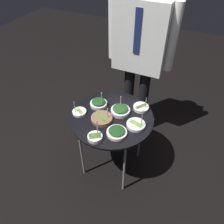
% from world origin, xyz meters
% --- Properties ---
extents(ground_plane, '(8.00, 8.00, 0.00)m').
position_xyz_m(ground_plane, '(0.00, 0.00, 0.00)').
color(ground_plane, black).
extents(serving_cart, '(0.71, 0.71, 0.68)m').
position_xyz_m(serving_cart, '(0.00, 0.00, 0.64)').
color(serving_cart, black).
rests_on(serving_cart, ground_plane).
extents(bowl_asparagus_front_left, '(0.15, 0.15, 0.18)m').
position_xyz_m(bowl_asparagus_front_left, '(0.22, -0.02, 0.70)').
color(bowl_asparagus_front_left, silver).
rests_on(bowl_asparagus_front_left, serving_cart).
extents(bowl_spinach_center, '(0.16, 0.16, 0.14)m').
position_xyz_m(bowl_spinach_center, '(0.04, 0.08, 0.71)').
color(bowl_spinach_center, silver).
rests_on(bowl_spinach_center, serving_cart).
extents(bowl_spinach_back_left, '(0.15, 0.15, 0.16)m').
position_xyz_m(bowl_spinach_back_left, '(-0.17, 0.08, 0.71)').
color(bowl_spinach_back_left, silver).
rests_on(bowl_spinach_back_left, serving_cart).
extents(bowl_asparagus_far_rim, '(0.18, 0.18, 0.12)m').
position_xyz_m(bowl_asparagus_far_rim, '(-0.06, -0.07, 0.70)').
color(bowl_asparagus_far_rim, brown).
rests_on(bowl_asparagus_far_rim, serving_cart).
extents(bowl_spinach_mid_left, '(0.16, 0.16, 0.05)m').
position_xyz_m(bowl_spinach_mid_left, '(0.12, -0.17, 0.70)').
color(bowl_spinach_mid_left, silver).
rests_on(bowl_spinach_mid_left, serving_cart).
extents(bowl_asparagus_front_right, '(0.14, 0.14, 0.13)m').
position_xyz_m(bowl_asparagus_front_right, '(0.19, 0.19, 0.70)').
color(bowl_asparagus_front_right, silver).
rests_on(bowl_asparagus_front_right, serving_cart).
extents(bowl_asparagus_near_rim, '(0.11, 0.11, 0.16)m').
position_xyz_m(bowl_asparagus_near_rim, '(-0.01, -0.28, 0.70)').
color(bowl_asparagus_near_rim, silver).
rests_on(bowl_asparagus_near_rim, serving_cart).
extents(bowl_asparagus_mid_right, '(0.12, 0.12, 0.13)m').
position_xyz_m(bowl_asparagus_mid_right, '(-0.27, -0.08, 0.70)').
color(bowl_asparagus_mid_right, white).
rests_on(bowl_asparagus_mid_right, serving_cart).
extents(waiter_figure, '(0.63, 0.24, 1.70)m').
position_xyz_m(waiter_figure, '(0.02, 0.59, 1.08)').
color(waiter_figure, black).
rests_on(waiter_figure, ground_plane).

